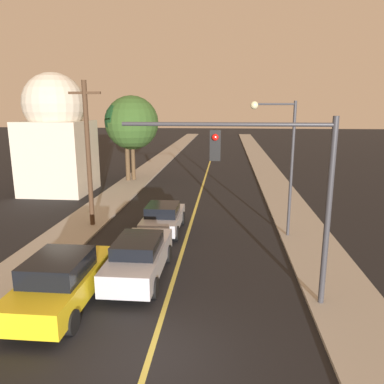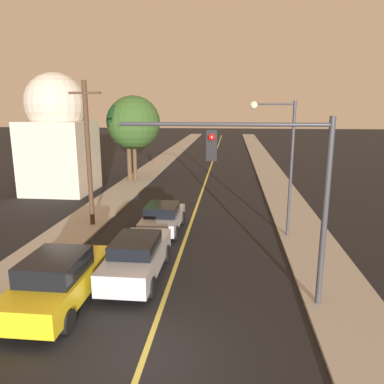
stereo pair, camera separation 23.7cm
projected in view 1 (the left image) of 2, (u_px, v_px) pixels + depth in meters
The scene contains 13 objects.
ground_plane at pixel (149, 359), 9.32m from camera, with size 200.00×200.00×0.00m, color black.
road_surface at pixel (211, 159), 44.25m from camera, with size 8.98×80.00×0.01m.
sidewalk_left at pixel (163, 158), 44.76m from camera, with size 2.50×80.00×0.12m.
sidewalk_right at pixel (260, 160), 43.73m from camera, with size 2.50×80.00×0.12m.
car_near_lane_front at pixel (139, 257), 13.61m from camera, with size 1.84×4.71×1.57m.
car_near_lane_second at pixel (163, 217), 18.66m from camera, with size 1.86×3.97×1.44m.
car_outer_lane_front at pixel (61, 280), 11.67m from camera, with size 2.02×4.77×1.70m.
traffic_signal_mast at pixel (276, 176), 11.06m from camera, with size 6.27×0.42×5.78m.
streetlamp_right at pixel (281, 149), 17.12m from camera, with size 2.06×0.36×6.28m.
utility_pole_left at pixel (88, 152), 18.75m from camera, with size 1.60×0.24×7.27m.
tree_left_near at pixel (126, 121), 30.26m from camera, with size 3.45×3.45×6.60m.
tree_left_far at pixel (132, 123), 30.51m from camera, with size 4.36×4.36×6.90m.
domed_building_left at pixel (56, 135), 26.53m from camera, with size 4.48×4.48×8.45m.
Camera 1 is at (1.82, -8.01, 6.16)m, focal length 35.00 mm.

